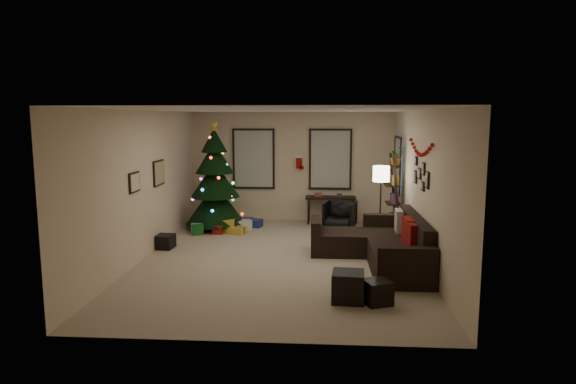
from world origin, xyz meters
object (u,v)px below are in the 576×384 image
Objects in this scene: christmas_tree at (215,184)px; desk_chair at (340,215)px; sofa at (382,246)px; desk at (331,200)px; bookshelf at (394,198)px.

christmas_tree is 3.84× the size of desk_chair.
christmas_tree is at bearing 144.74° from sofa.
desk is 1.94m from bookshelf.
bookshelf is (1.13, -0.72, 0.53)m from desk_chair.
desk_chair is at bearing -72.62° from desk.
desk is at bearing 134.17° from bookshelf.
bookshelf is (4.01, -0.57, -0.19)m from christmas_tree.
christmas_tree is 2.83m from desk.
christmas_tree is at bearing -163.76° from desk_chair.
sofa is 1.56× the size of bookshelf.
sofa is 2.29× the size of desk.
desk is at bearing 120.62° from desk_chair.
sofa is at bearing -103.51° from bookshelf.
sofa is at bearing -75.27° from desk.
sofa reaches higher than desk.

